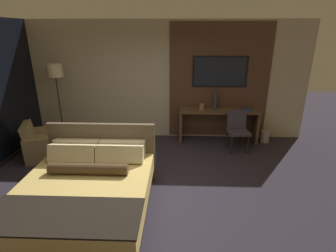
# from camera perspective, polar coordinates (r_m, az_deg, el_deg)

# --- Properties ---
(ground_plane) EXTENTS (16.00, 16.00, 0.00)m
(ground_plane) POSITION_cam_1_polar(r_m,az_deg,el_deg) (4.52, -4.93, -14.38)
(ground_plane) COLOR #28232D
(wall_back_tv_panel) EXTENTS (7.20, 0.09, 2.80)m
(wall_back_tv_panel) POSITION_cam_1_polar(r_m,az_deg,el_deg) (6.40, -0.66, 9.72)
(wall_back_tv_panel) COLOR #BCAD8E
(wall_back_tv_panel) RESTS_ON ground_plane
(bed) EXTENTS (1.87, 2.13, 1.05)m
(bed) POSITION_cam_1_polar(r_m,az_deg,el_deg) (4.15, -17.33, -13.50)
(bed) COLOR #33281E
(bed) RESTS_ON ground_plane
(desk) EXTENTS (1.85, 0.50, 0.78)m
(desk) POSITION_cam_1_polar(r_m,az_deg,el_deg) (6.41, 10.82, 1.37)
(desk) COLOR brown
(desk) RESTS_ON ground_plane
(tv) EXTENTS (1.26, 0.04, 0.71)m
(tv) POSITION_cam_1_polar(r_m,az_deg,el_deg) (6.35, 11.23, 11.54)
(tv) COLOR black
(desk_chair) EXTENTS (0.50, 0.50, 0.89)m
(desk_chair) POSITION_cam_1_polar(r_m,az_deg,el_deg) (6.02, 14.87, -0.21)
(desk_chair) COLOR #38333D
(desk_chair) RESTS_ON ground_plane
(armchair_by_window) EXTENTS (1.04, 1.06, 0.77)m
(armchair_by_window) POSITION_cam_1_polar(r_m,az_deg,el_deg) (6.19, -25.12, -3.69)
(armchair_by_window) COLOR olive
(armchair_by_window) RESTS_ON ground_plane
(floor_lamp) EXTENTS (0.34, 0.34, 1.85)m
(floor_lamp) POSITION_cam_1_polar(r_m,az_deg,el_deg) (6.50, -23.26, 9.73)
(floor_lamp) COLOR #282623
(floor_lamp) RESTS_ON ground_plane
(vase_tall) EXTENTS (0.10, 0.10, 0.42)m
(vase_tall) POSITION_cam_1_polar(r_m,az_deg,el_deg) (6.34, 10.27, 5.55)
(vase_tall) COLOR #333338
(vase_tall) RESTS_ON desk
(vase_short) EXTENTS (0.11, 0.11, 0.15)m
(vase_short) POSITION_cam_1_polar(r_m,az_deg,el_deg) (6.25, 7.35, 4.19)
(vase_short) COLOR #846647
(vase_short) RESTS_ON desk
(book) EXTENTS (0.24, 0.18, 0.03)m
(book) POSITION_cam_1_polar(r_m,az_deg,el_deg) (6.46, 16.88, 3.47)
(book) COLOR navy
(book) RESTS_ON desk
(waste_bin) EXTENTS (0.22, 0.22, 0.28)m
(waste_bin) POSITION_cam_1_polar(r_m,az_deg,el_deg) (6.76, 20.30, -2.12)
(waste_bin) COLOR gray
(waste_bin) RESTS_ON ground_plane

